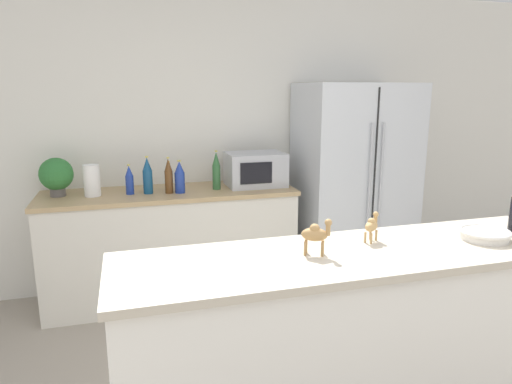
{
  "coord_description": "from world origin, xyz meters",
  "views": [
    {
      "loc": [
        -0.81,
        -1.23,
        1.71
      ],
      "look_at": [
        -0.04,
        1.43,
        1.08
      ],
      "focal_mm": 32.0,
      "sensor_mm": 36.0,
      "label": 1
    }
  ],
  "objects_px": {
    "back_bottle_1": "(129,180)",
    "refrigerator": "(353,185)",
    "back_bottle_5": "(169,176)",
    "camel_figurine": "(372,225)",
    "back_bottle_2": "(180,177)",
    "back_bottle_4": "(169,176)",
    "paper_towel_roll": "(92,181)",
    "back_bottle_3": "(216,171)",
    "back_bottle_0": "(148,176)",
    "camel_figurine_second": "(316,234)",
    "potted_plant": "(56,175)",
    "microwave": "(255,169)",
    "fruit_bowl": "(485,234)"
  },
  "relations": [
    {
      "from": "potted_plant",
      "to": "paper_towel_roll",
      "type": "bearing_deg",
      "value": -15.06
    },
    {
      "from": "paper_towel_roll",
      "to": "back_bottle_3",
      "type": "bearing_deg",
      "value": -1.13
    },
    {
      "from": "back_bottle_3",
      "to": "camel_figurine",
      "type": "distance_m",
      "value": 1.82
    },
    {
      "from": "refrigerator",
      "to": "back_bottle_1",
      "type": "xyz_separation_m",
      "value": [
        -1.91,
        0.03,
        0.14
      ]
    },
    {
      "from": "refrigerator",
      "to": "back_bottle_5",
      "type": "xyz_separation_m",
      "value": [
        -1.6,
        0.12,
        0.14
      ]
    },
    {
      "from": "refrigerator",
      "to": "camel_figurine",
      "type": "bearing_deg",
      "value": -115.54
    },
    {
      "from": "fruit_bowl",
      "to": "camel_figurine",
      "type": "height_order",
      "value": "camel_figurine"
    },
    {
      "from": "potted_plant",
      "to": "back_bottle_4",
      "type": "bearing_deg",
      "value": -8.73
    },
    {
      "from": "potted_plant",
      "to": "fruit_bowl",
      "type": "xyz_separation_m",
      "value": [
        2.14,
        -1.98,
        -0.04
      ]
    },
    {
      "from": "refrigerator",
      "to": "camel_figurine",
      "type": "height_order",
      "value": "refrigerator"
    },
    {
      "from": "back_bottle_1",
      "to": "camel_figurine_second",
      "type": "xyz_separation_m",
      "value": [
        0.75,
        -1.87,
        0.08
      ]
    },
    {
      "from": "microwave",
      "to": "refrigerator",
      "type": "bearing_deg",
      "value": -5.42
    },
    {
      "from": "back_bottle_1",
      "to": "back_bottle_3",
      "type": "bearing_deg",
      "value": -0.64
    },
    {
      "from": "microwave",
      "to": "back_bottle_2",
      "type": "xyz_separation_m",
      "value": [
        -0.65,
        -0.11,
        -0.02
      ]
    },
    {
      "from": "potted_plant",
      "to": "camel_figurine",
      "type": "bearing_deg",
      "value": -49.17
    },
    {
      "from": "refrigerator",
      "to": "potted_plant",
      "type": "bearing_deg",
      "value": 177.35
    },
    {
      "from": "microwave",
      "to": "back_bottle_0",
      "type": "relative_size",
      "value": 1.63
    },
    {
      "from": "potted_plant",
      "to": "camel_figurine_second",
      "type": "bearing_deg",
      "value": -56.68
    },
    {
      "from": "microwave",
      "to": "back_bottle_1",
      "type": "distance_m",
      "value": 1.03
    },
    {
      "from": "paper_towel_roll",
      "to": "fruit_bowl",
      "type": "xyz_separation_m",
      "value": [
        1.89,
        -1.91,
        0.0
      ]
    },
    {
      "from": "refrigerator",
      "to": "back_bottle_0",
      "type": "bearing_deg",
      "value": 179.42
    },
    {
      "from": "paper_towel_roll",
      "to": "back_bottle_3",
      "type": "height_order",
      "value": "back_bottle_3"
    },
    {
      "from": "microwave",
      "to": "back_bottle_3",
      "type": "relative_size",
      "value": 1.51
    },
    {
      "from": "fruit_bowl",
      "to": "microwave",
      "type": "bearing_deg",
      "value": 106.65
    },
    {
      "from": "back_bottle_0",
      "to": "back_bottle_3",
      "type": "bearing_deg",
      "value": 0.76
    },
    {
      "from": "back_bottle_4",
      "to": "back_bottle_2",
      "type": "bearing_deg",
      "value": -7.55
    },
    {
      "from": "paper_towel_roll",
      "to": "camel_figurine_second",
      "type": "height_order",
      "value": "camel_figurine_second"
    },
    {
      "from": "back_bottle_1",
      "to": "refrigerator",
      "type": "bearing_deg",
      "value": -0.99
    },
    {
      "from": "back_bottle_0",
      "to": "camel_figurine_second",
      "type": "xyz_separation_m",
      "value": [
        0.61,
        -1.86,
        0.05
      ]
    },
    {
      "from": "refrigerator",
      "to": "back_bottle_4",
      "type": "bearing_deg",
      "value": -179.49
    },
    {
      "from": "paper_towel_roll",
      "to": "back_bottle_3",
      "type": "distance_m",
      "value": 0.96
    },
    {
      "from": "refrigerator",
      "to": "back_bottle_4",
      "type": "relative_size",
      "value": 6.19
    },
    {
      "from": "back_bottle_1",
      "to": "back_bottle_2",
      "type": "distance_m",
      "value": 0.39
    },
    {
      "from": "back_bottle_2",
      "to": "back_bottle_4",
      "type": "xyz_separation_m",
      "value": [
        -0.08,
        0.01,
        0.01
      ]
    },
    {
      "from": "back_bottle_5",
      "to": "camel_figurine",
      "type": "distance_m",
      "value": 2.02
    },
    {
      "from": "back_bottle_1",
      "to": "back_bottle_5",
      "type": "bearing_deg",
      "value": 15.51
    },
    {
      "from": "refrigerator",
      "to": "camel_figurine",
      "type": "relative_size",
      "value": 12.93
    },
    {
      "from": "microwave",
      "to": "back_bottle_4",
      "type": "distance_m",
      "value": 0.74
    },
    {
      "from": "refrigerator",
      "to": "back_bottle_1",
      "type": "relative_size",
      "value": 7.55
    },
    {
      "from": "back_bottle_1",
      "to": "camel_figurine_second",
      "type": "bearing_deg",
      "value": -68.12
    },
    {
      "from": "potted_plant",
      "to": "back_bottle_0",
      "type": "bearing_deg",
      "value": -8.07
    },
    {
      "from": "back_bottle_0",
      "to": "camel_figurine",
      "type": "xyz_separation_m",
      "value": [
        0.94,
        -1.77,
        0.04
      ]
    },
    {
      "from": "back_bottle_2",
      "to": "back_bottle_3",
      "type": "relative_size",
      "value": 0.82
    },
    {
      "from": "microwave",
      "to": "camel_figurine_second",
      "type": "distance_m",
      "value": 1.94
    },
    {
      "from": "back_bottle_0",
      "to": "back_bottle_5",
      "type": "bearing_deg",
      "value": 30.28
    },
    {
      "from": "back_bottle_1",
      "to": "camel_figurine_second",
      "type": "height_order",
      "value": "camel_figurine_second"
    },
    {
      "from": "paper_towel_roll",
      "to": "camel_figurine_second",
      "type": "xyz_separation_m",
      "value": [
        1.03,
        -1.88,
        0.07
      ]
    },
    {
      "from": "back_bottle_4",
      "to": "back_bottle_5",
      "type": "xyz_separation_m",
      "value": [
        0.01,
        0.13,
        -0.03
      ]
    },
    {
      "from": "back_bottle_0",
      "to": "potted_plant",
      "type": "bearing_deg",
      "value": 171.93
    },
    {
      "from": "back_bottle_1",
      "to": "back_bottle_2",
      "type": "xyz_separation_m",
      "value": [
        0.38,
        -0.06,
        0.01
      ]
    }
  ]
}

